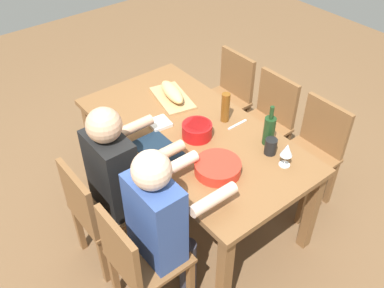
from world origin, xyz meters
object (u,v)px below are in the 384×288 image
Objects in this scene: chair_far_center at (267,120)px; wine_glass at (287,151)px; serving_bowl_pasta at (197,130)px; bread_loaf at (172,92)px; beer_bottle at (225,107)px; diner_near_center at (118,173)px; diner_near_right at (162,219)px; chair_far_left at (227,95)px; napkin_stack at (159,123)px; chair_far_right at (313,149)px; chair_near_center at (97,210)px; cutting_board at (172,98)px; dining_table at (192,141)px; serving_bowl_fruit at (218,167)px; cup_far_right at (271,146)px; wine_bottle at (269,130)px; chair_near_right at (137,259)px.

chair_far_center is 5.12× the size of wine_glass.
serving_bowl_pasta is 0.64× the size of bread_loaf.
bread_loaf is 0.47m from beer_bottle.
diner_near_center is 1.00× the size of diner_near_right.
wine_glass is at bearing 79.59° from diner_near_right.
chair_far_left is 1.68m from diner_near_right.
chair_far_right is at bearing 53.15° from napkin_stack.
cutting_board is (-0.40, 0.91, 0.27)m from chair_near_center.
wine_glass is (0.62, 1.02, 0.37)m from chair_near_center.
chair_far_right reaches higher than serving_bowl_pasta.
chair_far_right reaches higher than dining_table.
napkin_stack is at bearing -148.13° from dining_table.
diner_near_center reaches higher than serving_bowl_fruit.
napkin_stack is at bearing -73.56° from chair_far_left.
beer_bottle is (-0.02, 0.27, 0.05)m from serving_bowl_pasta.
cutting_board is at bearing -172.29° from cup_far_right.
chair_far_right is 1.13m from bread_loaf.
bread_loaf is (-0.88, -0.64, 0.32)m from chair_far_right.
chair_near_center and cup_far_right have the same top height.
serving_bowl_fruit is (0.41, 0.65, 0.30)m from chair_near_center.
wine_bottle is at bearing 69.57° from chair_near_center.
chair_near_right reaches higher than serving_bowl_fruit.
wine_glass is (1.10, -0.54, 0.37)m from chair_far_left.
napkin_stack is (-0.21, -0.90, 0.27)m from chair_far_center.
dining_table is at bearing 90.00° from chair_near_center.
wine_bottle is at bearing 37.87° from dining_table.
serving_bowl_fruit is 0.71× the size of cutting_board.
chair_near_center is 4.18× the size of serving_bowl_pasta.
cup_far_right is (0.49, 0.85, 0.10)m from diner_near_center.
wine_glass is at bearing 23.65° from serving_bowl_pasta.
beer_bottle reaches higher than bread_loaf.
wine_bottle reaches higher than chair_far_right.
wine_bottle is at bearing -98.06° from chair_far_right.
diner_near_right is at bearing -51.46° from dining_table.
diner_near_center is at bearing -109.03° from chair_far_right.
cup_far_right is at bearing 28.74° from napkin_stack.
chair_far_right is 5.12× the size of wine_glass.
beer_bottle is (0.04, -0.51, 0.37)m from chair_far_center.
wine_glass is (0.62, 0.83, 0.16)m from diner_near_center.
cup_far_right is at bearing 31.31° from serving_bowl_pasta.
diner_near_right is 4.20× the size of serving_bowl_fruit.
serving_bowl_pasta is at bearing -148.69° from cup_far_right.
bread_loaf is at bearing 113.97° from chair_near_center.
beer_bottle is (0.04, 0.26, 0.20)m from dining_table.
wine_glass reaches higher than serving_bowl_fruit.
diner_near_center is 1.46m from chair_far_right.
cup_far_right is at bearing 89.08° from chair_near_right.
cup_far_right is (-0.14, 0.01, -0.06)m from wine_glass.
serving_bowl_pasta is 1.86× the size of cup_far_right.
bread_loaf is at bearing 162.30° from serving_bowl_fruit.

